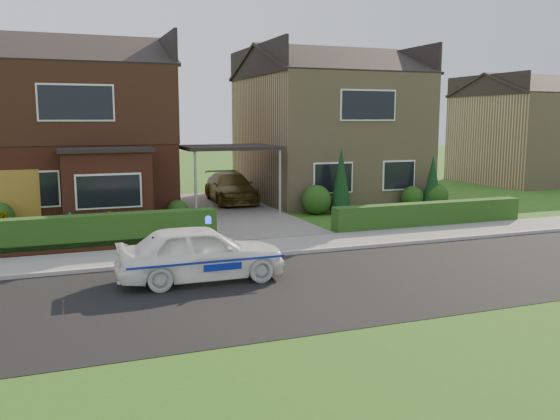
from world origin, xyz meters
name	(u,v)px	position (x,y,z in m)	size (l,w,h in m)	color
ground	(356,281)	(0.00, 0.00, 0.00)	(120.00, 120.00, 0.00)	#255115
road	(356,281)	(0.00, 0.00, 0.00)	(60.00, 6.00, 0.02)	black
kerb	(305,252)	(0.00, 3.05, 0.06)	(60.00, 0.16, 0.12)	#9E9993
sidewalk	(292,245)	(0.00, 4.10, 0.05)	(60.00, 2.00, 0.10)	slate
grass_verge	(501,359)	(0.00, -5.00, 0.00)	(60.00, 4.00, 0.01)	#255115
driveway	(229,212)	(0.00, 11.00, 0.06)	(3.80, 12.00, 0.12)	#666059
house_left	(74,119)	(-5.78, 13.90, 3.81)	(7.50, 9.53, 7.25)	brown
house_right	(327,122)	(5.80, 13.99, 3.66)	(7.50, 8.06, 7.25)	#9A835E
carport_link	(229,148)	(0.00, 10.95, 2.66)	(3.80, 3.00, 2.77)	black
garage_door	(6,201)	(-8.25, 9.96, 1.05)	(2.20, 0.10, 2.10)	brown
dwarf_wall	(90,247)	(-5.80, 5.30, 0.18)	(7.70, 0.25, 0.36)	brown
hedge_left	(90,252)	(-5.80, 5.45, 0.00)	(7.50, 0.55, 0.90)	#193511
hedge_right	(429,227)	(5.80, 5.35, 0.00)	(7.50, 0.55, 0.80)	#193511
shrub_left_mid	(135,208)	(-4.00, 9.30, 0.66)	(1.32, 1.32, 1.32)	#193511
shrub_left_near	(178,211)	(-2.40, 9.60, 0.42)	(0.84, 0.84, 0.84)	#193511
shrub_right_near	(316,200)	(3.20, 9.40, 0.60)	(1.20, 1.20, 1.20)	#193511
shrub_right_mid	(412,197)	(7.80, 9.50, 0.48)	(0.96, 0.96, 0.96)	#193511
shrub_right_far	(436,196)	(8.80, 9.20, 0.54)	(1.08, 1.08, 1.08)	#193511
conifer_a	(341,182)	(4.20, 9.20, 1.30)	(0.90, 0.90, 2.60)	black
conifer_b	(432,183)	(8.60, 9.20, 1.10)	(0.90, 0.90, 2.20)	black
neighbour_right	(526,140)	(20.00, 16.00, 2.60)	(6.50, 7.00, 5.20)	#9A835E
police_car	(201,253)	(-3.47, 1.30, 0.68)	(3.65, 4.01, 1.52)	white
driveway_car	(231,187)	(0.74, 13.36, 0.77)	(1.82, 4.49, 1.30)	brown
potted_plant_a	(71,224)	(-6.23, 8.43, 0.37)	(0.39, 0.26, 0.74)	gray
potted_plant_b	(1,224)	(-8.37, 9.00, 0.41)	(0.45, 0.37, 0.83)	gray
potted_plant_c	(109,223)	(-5.03, 7.83, 0.43)	(0.48, 0.48, 0.86)	gray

